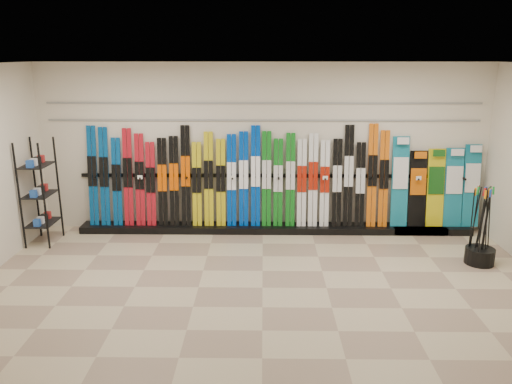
{
  "coord_description": "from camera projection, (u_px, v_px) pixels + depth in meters",
  "views": [
    {
      "loc": [
        0.0,
        -6.3,
        3.13
      ],
      "look_at": [
        -0.1,
        1.0,
        1.1
      ],
      "focal_mm": 35.0,
      "sensor_mm": 36.0,
      "label": 1
    }
  ],
  "objects": [
    {
      "name": "floor",
      "position": [
        262.0,
        288.0,
        6.91
      ],
      "size": [
        8.0,
        8.0,
        0.0
      ],
      "primitive_type": "plane",
      "color": "gray",
      "rests_on": "ground"
    },
    {
      "name": "ski_rack_base",
      "position": [
        275.0,
        228.0,
        9.09
      ],
      "size": [
        8.0,
        0.4,
        0.12
      ],
      "primitive_type": "cube",
      "color": "black",
      "rests_on": "floor"
    },
    {
      "name": "slatwall_rail_0",
      "position": [
        263.0,
        120.0,
        8.76
      ],
      "size": [
        7.6,
        0.02,
        0.03
      ],
      "primitive_type": "cube",
      "color": "gray",
      "rests_on": "back_wall"
    },
    {
      "name": "skis",
      "position": [
        238.0,
        180.0,
        8.92
      ],
      "size": [
        5.38,
        0.26,
        1.83
      ],
      "color": "navy",
      "rests_on": "ski_rack_base"
    },
    {
      "name": "ski_poles",
      "position": [
        481.0,
        225.0,
        7.58
      ],
      "size": [
        0.39,
        0.37,
        1.18
      ],
      "color": "black",
      "rests_on": "pole_bin"
    },
    {
      "name": "snowboards",
      "position": [
        435.0,
        186.0,
        8.91
      ],
      "size": [
        1.58,
        0.25,
        1.61
      ],
      "color": "#14728C",
      "rests_on": "ski_rack_base"
    },
    {
      "name": "accessory_rack",
      "position": [
        40.0,
        192.0,
        8.36
      ],
      "size": [
        0.4,
        0.6,
        1.78
      ],
      "primitive_type": "cube",
      "color": "black",
      "rests_on": "floor"
    },
    {
      "name": "back_wall",
      "position": [
        263.0,
        148.0,
        8.92
      ],
      "size": [
        8.0,
        0.0,
        8.0
      ],
      "primitive_type": "plane",
      "rotation": [
        1.57,
        0.0,
        0.0
      ],
      "color": "beige",
      "rests_on": "floor"
    },
    {
      "name": "slatwall_rail_1",
      "position": [
        263.0,
        103.0,
        8.68
      ],
      "size": [
        7.6,
        0.02,
        0.03
      ],
      "primitive_type": "cube",
      "color": "gray",
      "rests_on": "back_wall"
    },
    {
      "name": "ceiling",
      "position": [
        263.0,
        65.0,
        6.11
      ],
      "size": [
        8.0,
        8.0,
        0.0
      ],
      "primitive_type": "plane",
      "rotation": [
        3.14,
        0.0,
        0.0
      ],
      "color": "silver",
      "rests_on": "back_wall"
    },
    {
      "name": "pole_bin",
      "position": [
        480.0,
        256.0,
        7.68
      ],
      "size": [
        0.44,
        0.44,
        0.25
      ],
      "primitive_type": "cylinder",
      "color": "black",
      "rests_on": "floor"
    }
  ]
}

